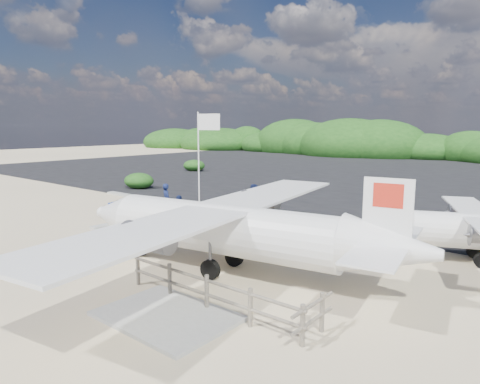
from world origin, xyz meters
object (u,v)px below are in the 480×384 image
object	(u,v)px
baggage_cart	(137,224)
signboard	(242,249)
flagpole	(200,229)
crew_a	(167,201)
crew_c	(179,215)
crew_b	(253,202)
aircraft_small	(356,174)

from	to	relation	value
baggage_cart	signboard	size ratio (longest dim) A/B	1.54
flagpole	crew_a	xyz separation A→B (m)	(-3.17, 0.70, 0.95)
flagpole	crew_c	size ratio (longest dim) A/B	3.09
signboard	crew_b	xyz separation A→B (m)	(-2.87, 4.43, 0.97)
crew_c	aircraft_small	distance (m)	28.90
flagpole	aircraft_small	world-z (taller)	flagpole
crew_b	crew_c	size ratio (longest dim) A/B	1.07
crew_b	aircraft_small	distance (m)	24.76
crew_b	signboard	bearing A→B (deg)	98.24
crew_b	crew_c	xyz separation A→B (m)	(-0.90, -4.38, -0.07)
crew_b	flagpole	bearing A→B (deg)	51.83
baggage_cart	signboard	xyz separation A→B (m)	(6.87, 0.01, 0.00)
flagpole	crew_b	xyz separation A→B (m)	(0.77, 3.21, 0.97)
baggage_cart	crew_c	bearing A→B (deg)	-18.79
crew_c	crew_b	bearing A→B (deg)	-122.81
crew_a	crew_b	size ratio (longest dim) A/B	0.98
baggage_cart	flagpole	xyz separation A→B (m)	(3.23, 1.23, 0.00)
baggage_cart	flagpole	bearing A→B (deg)	0.90
crew_a	crew_b	xyz separation A→B (m)	(3.94, 2.52, 0.02)
flagpole	baggage_cart	bearing A→B (deg)	-159.18
crew_a	crew_b	distance (m)	4.68
signboard	crew_a	distance (m)	7.14
flagpole	crew_c	xyz separation A→B (m)	(-0.13, -1.17, 0.90)
baggage_cart	aircraft_small	size ratio (longest dim) A/B	0.37
signboard	crew_c	size ratio (longest dim) A/B	0.97
aircraft_small	crew_c	bearing A→B (deg)	75.71
flagpole	signboard	size ratio (longest dim) A/B	3.21
baggage_cart	crew_a	distance (m)	2.15
crew_c	aircraft_small	xyz separation A→B (m)	(-4.33, 28.56, -0.90)
crew_b	aircraft_small	size ratio (longest dim) A/B	0.27
flagpole	crew_c	distance (m)	1.48
baggage_cart	crew_a	size ratio (longest dim) A/B	1.42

